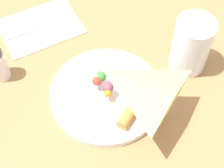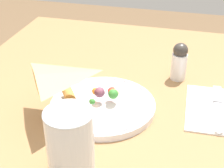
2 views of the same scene
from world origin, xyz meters
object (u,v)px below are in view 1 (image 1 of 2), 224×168
(butter_knife, at_px, (37,27))
(dining_table, at_px, (117,117))
(plate_pizza, at_px, (108,94))
(milk_glass, at_px, (190,46))
(napkin_folded, at_px, (41,27))

(butter_knife, bearing_deg, dining_table, -70.80)
(dining_table, bearing_deg, plate_pizza, -168.13)
(milk_glass, distance_m, butter_knife, 0.37)
(plate_pizza, distance_m, butter_knife, 0.27)
(dining_table, xyz_separation_m, plate_pizza, (-0.03, -0.01, 0.12))
(dining_table, xyz_separation_m, milk_glass, (0.18, 0.00, 0.17))
(milk_glass, bearing_deg, napkin_folded, 135.78)
(plate_pizza, bearing_deg, napkin_folded, 102.65)
(napkin_folded, bearing_deg, plate_pizza, -77.35)
(plate_pizza, relative_size, butter_knife, 1.27)
(plate_pizza, xyz_separation_m, milk_glass, (0.20, 0.01, 0.04))
(plate_pizza, bearing_deg, milk_glass, 1.90)
(dining_table, relative_size, butter_knife, 5.96)
(dining_table, relative_size, napkin_folded, 5.85)
(dining_table, distance_m, milk_glass, 0.24)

